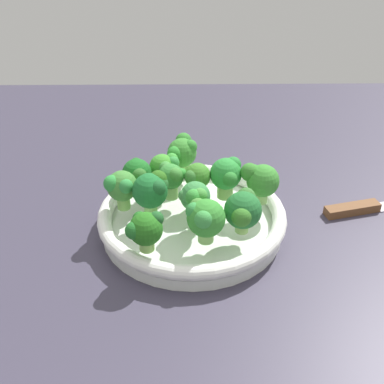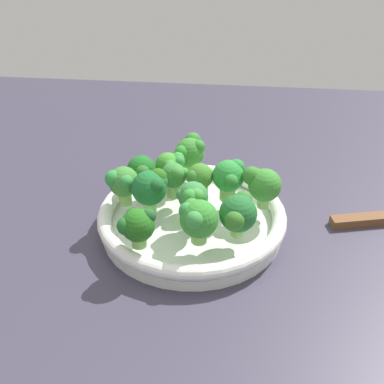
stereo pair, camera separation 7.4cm
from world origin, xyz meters
TOP-DOWN VIEW (x-y plane):
  - ground_plane at (0.00, 0.00)cm, footprint 130.00×130.00cm
  - bowl at (1.04, -2.47)cm, footprint 29.76×29.76cm
  - broccoli_floret_0 at (-2.16, 3.07)cm, footprint 5.54×5.06cm
  - broccoli_floret_1 at (1.00, -13.24)cm, footprint 5.03×5.06cm
  - broccoli_floret_2 at (2.75, -8.40)cm, footprint 5.33×5.45cm
  - broccoli_floret_3 at (3.82, -2.09)cm, footprint 5.35×4.80cm
  - broccoli_floret_4 at (9.24, -0.85)cm, footprint 5.71×5.58cm
  - broccoli_floret_5 at (-0.72, 8.16)cm, footprint 5.15×6.12cm
  - broccoli_floret_6 at (-3.87, -11.27)cm, footprint 5.85×4.79cm
  - broccoli_floret_7 at (-6.55, -7.00)cm, footprint 4.52×5.03cm
  - broccoli_floret_8 at (-2.17, -5.68)cm, footprint 4.48×4.62cm
  - broccoli_floret_9 at (7.06, 4.72)cm, footprint 6.87×5.44cm
  - broccoli_floret_10 at (-2.11, -1.65)cm, footprint 4.22×4.18cm
  - broccoli_floret_11 at (11.00, -8.99)cm, footprint 4.71×5.21cm
  - broccoli_floret_12 at (-10.63, -4.03)cm, footprint 6.33×5.17cm

SIDE VIEW (x-z plane):
  - ground_plane at x=0.00cm, z-range -2.50..0.00cm
  - bowl at x=1.04cm, z-range 0.04..4.11cm
  - broccoli_floret_7 at x=-6.55cm, z-range 4.60..9.87cm
  - broccoli_floret_6 at x=-3.87cm, z-range 4.59..10.44cm
  - broccoli_floret_11 at x=11.00cm, z-range 4.66..10.54cm
  - broccoli_floret_10 at x=-2.11cm, z-range 4.63..10.67cm
  - broccoli_floret_9 at x=7.06cm, z-range 4.60..11.03cm
  - broccoli_floret_3 at x=3.82cm, z-range 4.79..10.87cm
  - broccoli_floret_12 at x=-10.63cm, z-range 4.69..10.99cm
  - broccoli_floret_8 at x=-2.17cm, z-range 4.86..10.82cm
  - broccoli_floret_1 at x=1.00cm, z-range 4.88..11.29cm
  - broccoli_floret_4 at x=9.24cm, z-range 4.77..11.41cm
  - broccoli_floret_5 at x=-0.72cm, z-range 4.83..11.49cm
  - broccoli_floret_0 at x=-2.16cm, z-range 4.79..11.60cm
  - broccoli_floret_2 at x=2.75cm, z-range 5.08..12.21cm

